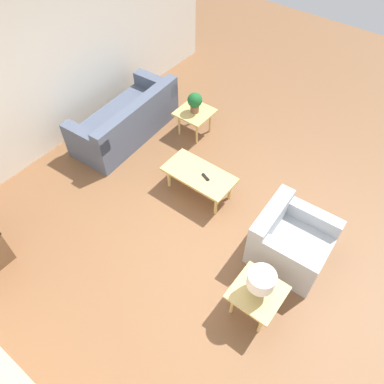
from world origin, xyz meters
name	(u,v)px	position (x,y,z in m)	size (l,w,h in m)	color
ground_plane	(210,216)	(0.00, 0.00, 0.00)	(14.00, 14.00, 0.00)	brown
wall_right	(51,65)	(3.06, 0.00, 1.35)	(0.12, 7.20, 2.70)	silver
sofa	(127,121)	(2.22, -0.60, 0.30)	(0.98, 2.03, 0.79)	#4C566B
armchair	(289,241)	(-1.19, -0.11, 0.31)	(0.95, 0.93, 0.76)	#A8ADB2
coffee_table	(199,176)	(0.41, -0.28, 0.37)	(1.08, 0.55, 0.42)	tan
side_table_plant	(195,114)	(1.31, -1.36, 0.41)	(0.57, 0.57, 0.47)	tan
side_table_lamp	(257,294)	(-1.26, 0.83, 0.41)	(0.57, 0.57, 0.47)	tan
potted_plant	(195,101)	(1.31, -1.36, 0.68)	(0.25, 0.25, 0.36)	brown
table_lamp	(261,280)	(-1.26, 0.83, 0.74)	(0.31, 0.31, 0.39)	#333333
remote_control	(206,177)	(0.29, -0.27, 0.43)	(0.16, 0.09, 0.02)	black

